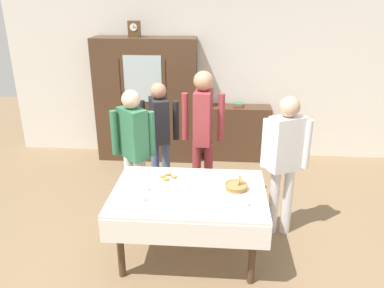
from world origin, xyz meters
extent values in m
plane|color=#846B4C|center=(0.00, 0.00, 0.00)|extent=(12.00, 12.00, 0.00)
cube|color=silver|center=(0.00, 2.65, 1.35)|extent=(6.40, 0.10, 2.70)
cylinder|color=#4C3321|center=(-0.63, -0.59, 0.36)|extent=(0.07, 0.07, 0.73)
cylinder|color=#4C3321|center=(0.63, -0.59, 0.36)|extent=(0.07, 0.07, 0.73)
cylinder|color=#4C3321|center=(-0.63, 0.19, 0.36)|extent=(0.07, 0.07, 0.73)
cylinder|color=#4C3321|center=(0.63, 0.19, 0.36)|extent=(0.07, 0.07, 0.73)
cube|color=white|center=(0.00, -0.20, 0.74)|extent=(1.54, 1.07, 0.03)
cube|color=white|center=(0.00, -0.73, 0.61)|extent=(1.54, 0.01, 0.24)
cube|color=#4C3321|center=(-0.90, 2.35, 0.99)|extent=(1.61, 0.45, 1.97)
cube|color=silver|center=(-0.90, 2.13, 1.38)|extent=(0.58, 0.01, 0.71)
cube|color=black|center=(-1.25, 2.13, 0.89)|extent=(0.01, 0.01, 1.58)
cube|color=black|center=(-0.55, 2.13, 0.89)|extent=(0.01, 0.01, 1.58)
cube|color=brown|center=(-1.04, 2.35, 2.09)|extent=(0.18, 0.10, 0.24)
cylinder|color=white|center=(-1.04, 2.30, 2.12)|extent=(0.11, 0.01, 0.11)
cube|color=black|center=(-1.04, 2.30, 2.14)|extent=(0.00, 0.00, 0.04)
cube|color=black|center=(-1.02, 2.30, 2.12)|extent=(0.05, 0.00, 0.00)
cube|color=#4C3321|center=(0.58, 2.41, 0.45)|extent=(1.05, 0.35, 0.90)
cube|color=#99332D|center=(0.58, 2.41, 0.91)|extent=(0.16, 0.20, 0.03)
cube|color=#3D754C|center=(0.58, 2.41, 0.94)|extent=(0.16, 0.18, 0.03)
cylinder|color=white|center=(-0.44, -0.23, 0.76)|extent=(0.13, 0.13, 0.01)
cylinder|color=white|center=(-0.44, -0.23, 0.79)|extent=(0.08, 0.08, 0.05)
torus|color=white|center=(-0.41, -0.23, 0.80)|extent=(0.04, 0.01, 0.04)
cylinder|color=#47230F|center=(-0.44, -0.23, 0.81)|extent=(0.06, 0.06, 0.01)
cylinder|color=silver|center=(0.54, -0.45, 0.76)|extent=(0.13, 0.13, 0.01)
cylinder|color=silver|center=(0.54, -0.45, 0.79)|extent=(0.08, 0.08, 0.05)
torus|color=silver|center=(0.58, -0.45, 0.80)|extent=(0.04, 0.01, 0.04)
cylinder|color=#47230F|center=(0.54, -0.45, 0.81)|extent=(0.06, 0.06, 0.01)
cylinder|color=white|center=(-0.44, -0.44, 0.76)|extent=(0.13, 0.13, 0.01)
cylinder|color=white|center=(-0.44, -0.44, 0.79)|extent=(0.08, 0.08, 0.05)
torus|color=white|center=(-0.40, -0.44, 0.80)|extent=(0.04, 0.01, 0.04)
cylinder|color=#47230F|center=(-0.44, -0.44, 0.81)|extent=(0.06, 0.06, 0.01)
cylinder|color=white|center=(-0.55, 0.12, 0.76)|extent=(0.13, 0.13, 0.01)
cylinder|color=white|center=(-0.55, 0.12, 0.79)|extent=(0.08, 0.08, 0.05)
torus|color=white|center=(-0.51, 0.12, 0.80)|extent=(0.04, 0.01, 0.04)
cylinder|color=#47230F|center=(-0.55, 0.12, 0.81)|extent=(0.06, 0.06, 0.01)
cylinder|color=white|center=(0.12, 0.17, 0.76)|extent=(0.13, 0.13, 0.01)
cylinder|color=white|center=(0.12, 0.17, 0.79)|extent=(0.08, 0.08, 0.05)
torus|color=white|center=(0.16, 0.17, 0.80)|extent=(0.04, 0.01, 0.04)
cylinder|color=#47230F|center=(0.12, 0.17, 0.81)|extent=(0.06, 0.06, 0.01)
cylinder|color=#9E7542|center=(0.47, -0.12, 0.78)|extent=(0.22, 0.22, 0.05)
torus|color=#9E7542|center=(0.47, -0.12, 0.81)|extent=(0.24, 0.24, 0.02)
cylinder|color=tan|center=(0.50, -0.14, 0.86)|extent=(0.04, 0.02, 0.12)
cylinder|color=tan|center=(0.50, -0.12, 0.86)|extent=(0.04, 0.02, 0.12)
cylinder|color=tan|center=(0.50, -0.11, 0.86)|extent=(0.03, 0.04, 0.12)
cylinder|color=white|center=(-0.24, 0.05, 0.76)|extent=(0.28, 0.28, 0.01)
ellipsoid|color=#BC7F3D|center=(-0.18, 0.05, 0.79)|extent=(0.07, 0.05, 0.04)
ellipsoid|color=#BC7F3D|center=(-0.25, 0.11, 0.79)|extent=(0.07, 0.05, 0.04)
ellipsoid|color=#BC7F3D|center=(-0.30, 0.04, 0.79)|extent=(0.07, 0.05, 0.04)
ellipsoid|color=#BC7F3D|center=(-0.26, -0.01, 0.79)|extent=(0.07, 0.05, 0.04)
cube|color=silver|center=(0.19, -0.40, 0.76)|extent=(0.10, 0.01, 0.00)
ellipsoid|color=silver|center=(0.24, -0.40, 0.76)|extent=(0.03, 0.02, 0.01)
cube|color=silver|center=(-0.25, -0.27, 0.76)|extent=(0.10, 0.01, 0.00)
ellipsoid|color=silver|center=(-0.19, -0.27, 0.76)|extent=(0.03, 0.02, 0.01)
cylinder|color=#933338|center=(0.01, 0.86, 0.44)|extent=(0.11, 0.11, 0.87)
cylinder|color=#933338|center=(0.16, 0.86, 0.44)|extent=(0.11, 0.11, 0.87)
cube|color=#933338|center=(0.08, 0.86, 1.20)|extent=(0.23, 0.37, 0.65)
sphere|color=tan|center=(0.08, 0.86, 1.65)|extent=(0.24, 0.24, 0.24)
cylinder|color=#933338|center=(-0.14, 0.86, 1.20)|extent=(0.08, 0.08, 0.59)
cylinder|color=#933338|center=(0.30, 0.86, 1.20)|extent=(0.08, 0.08, 0.59)
cylinder|color=silver|center=(-0.79, 0.52, 0.40)|extent=(0.11, 0.11, 0.79)
cylinder|color=silver|center=(-0.64, 0.52, 0.40)|extent=(0.11, 0.11, 0.79)
cube|color=#33704C|center=(-0.71, 0.52, 1.09)|extent=(0.40, 0.40, 0.60)
sphere|color=#DBB293|center=(-0.71, 0.52, 1.50)|extent=(0.22, 0.22, 0.22)
cylinder|color=#33704C|center=(-0.93, 0.52, 1.09)|extent=(0.08, 0.08, 0.54)
cylinder|color=#33704C|center=(-0.49, 0.52, 1.09)|extent=(0.08, 0.08, 0.54)
cylinder|color=silver|center=(0.93, 0.29, 0.40)|extent=(0.11, 0.11, 0.80)
cylinder|color=silver|center=(1.08, 0.29, 0.40)|extent=(0.11, 0.11, 0.80)
cube|color=silver|center=(1.00, 0.29, 1.11)|extent=(0.41, 0.34, 0.60)
sphere|color=tan|center=(1.00, 0.29, 1.52)|extent=(0.22, 0.22, 0.22)
cylinder|color=silver|center=(0.78, 0.29, 1.11)|extent=(0.08, 0.08, 0.54)
cylinder|color=silver|center=(1.22, 0.29, 1.11)|extent=(0.08, 0.08, 0.54)
cylinder|color=slate|center=(-0.58, 1.14, 0.38)|extent=(0.11, 0.11, 0.77)
cylinder|color=slate|center=(-0.43, 1.14, 0.38)|extent=(0.11, 0.11, 0.77)
cube|color=#232328|center=(-0.50, 1.14, 1.05)|extent=(0.31, 0.41, 0.58)
sphere|color=tan|center=(-0.50, 1.14, 1.45)|extent=(0.21, 0.21, 0.21)
cylinder|color=#232328|center=(-0.72, 1.14, 1.05)|extent=(0.08, 0.08, 0.52)
cylinder|color=#232328|center=(-0.28, 1.14, 1.05)|extent=(0.08, 0.08, 0.52)
camera|label=1|loc=(0.29, -3.61, 2.63)|focal=36.11mm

